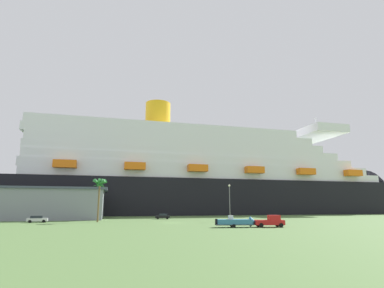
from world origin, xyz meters
TOP-DOWN VIEW (x-y plane):
  - ground_plane at (0.00, 30.00)m, footprint 600.00×600.00m
  - cruise_ship at (27.27, 65.27)m, footprint 217.63×44.29m
  - terminal_building at (-46.09, 25.74)m, footprint 59.53×27.58m
  - pickup_truck at (16.13, -17.78)m, footprint 5.79×2.78m
  - small_boat_on_trailer at (10.08, -17.09)m, footprint 8.92×2.85m
  - palm_tree at (-17.58, 6.90)m, footprint 3.73×3.61m
  - street_lamp at (15.26, 3.70)m, footprint 0.56×0.56m
  - parked_car_black_coupe at (-0.31, 20.46)m, footprint 4.34×2.14m
  - parked_car_silver_sedan at (-31.43, 7.25)m, footprint 4.70×2.52m

SIDE VIEW (x-z plane):
  - ground_plane at x=0.00m, z-range 0.00..0.00m
  - parked_car_black_coupe at x=-0.31m, z-range 0.04..1.62m
  - parked_car_silver_sedan at x=-31.43m, z-range 0.04..1.62m
  - small_boat_on_trailer at x=10.08m, z-range -0.12..2.03m
  - pickup_truck at x=16.13m, z-range -0.06..2.14m
  - terminal_building at x=-46.09m, z-range 0.02..9.06m
  - street_lamp at x=15.26m, z-range 1.28..10.64m
  - palm_tree at x=-17.58m, z-range 3.50..14.19m
  - cruise_ship at x=27.27m, z-range -12.47..44.22m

